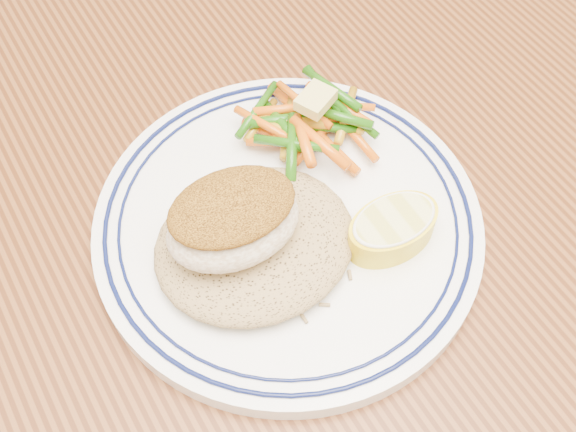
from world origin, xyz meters
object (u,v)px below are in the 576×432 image
(plate, at_px, (288,225))
(lemon_wedge, at_px, (392,228))
(dining_table, at_px, (267,326))
(rice_pilaf, at_px, (255,240))
(fish_fillet, at_px, (233,220))
(vegetable_pile, at_px, (306,124))

(plate, relative_size, lemon_wedge, 4.08)
(dining_table, height_order, rice_pilaf, rice_pilaf)
(rice_pilaf, relative_size, fish_fillet, 1.48)
(dining_table, xyz_separation_m, plate, (0.03, 0.01, 0.11))
(dining_table, height_order, fish_fillet, fish_fillet)
(fish_fillet, height_order, lemon_wedge, fish_fillet)
(plate, distance_m, lemon_wedge, 0.07)
(vegetable_pile, height_order, lemon_wedge, vegetable_pile)
(rice_pilaf, xyz_separation_m, lemon_wedge, (0.08, -0.04, 0.00))
(dining_table, bearing_deg, plate, 27.35)
(dining_table, relative_size, lemon_wedge, 23.26)
(dining_table, xyz_separation_m, rice_pilaf, (-0.00, 0.00, 0.12))
(dining_table, bearing_deg, rice_pilaf, 122.76)
(plate, xyz_separation_m, fish_fillet, (-0.04, -0.01, 0.05))
(plate, bearing_deg, fish_fillet, -172.72)
(plate, xyz_separation_m, rice_pilaf, (-0.03, -0.01, 0.02))
(plate, bearing_deg, vegetable_pile, 49.22)
(rice_pilaf, bearing_deg, lemon_wedge, -25.27)
(rice_pilaf, relative_size, lemon_wedge, 2.07)
(plate, distance_m, rice_pilaf, 0.04)
(rice_pilaf, xyz_separation_m, vegetable_pile, (0.08, 0.07, 0.00))
(dining_table, distance_m, rice_pilaf, 0.12)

